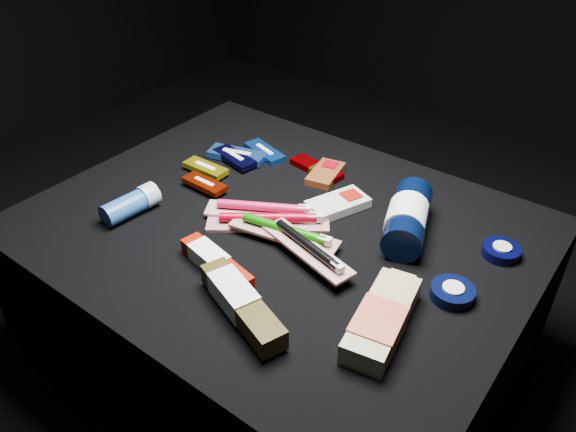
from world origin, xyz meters
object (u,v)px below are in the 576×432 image
Objects in this scene: deodorant_stick at (132,204)px; bodywash_bottle at (381,321)px; lotion_bottle at (408,218)px; toothpaste_carton_red at (214,262)px.

bodywash_bottle is at bearing 7.86° from deodorant_stick.
lotion_bottle is 1.13× the size of bodywash_bottle.
deodorant_stick is at bearing -174.43° from toothpaste_carton_red.
toothpaste_carton_red is at bearing 178.85° from bodywash_bottle.
bodywash_bottle is 1.73× the size of deodorant_stick.
deodorant_stick is at bearing 172.20° from bodywash_bottle.
toothpaste_carton_red is (0.26, -0.03, -0.01)m from deodorant_stick.
lotion_bottle reaches higher than deodorant_stick.
lotion_bottle is at bearing 98.66° from bodywash_bottle.
deodorant_stick is 0.26m from toothpaste_carton_red.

